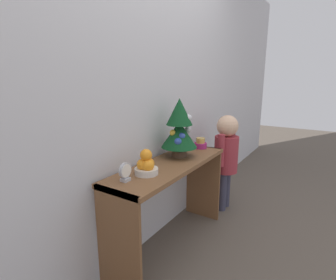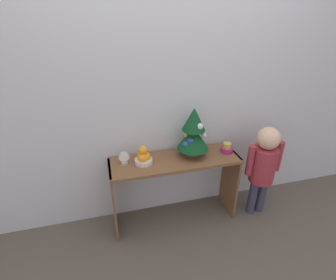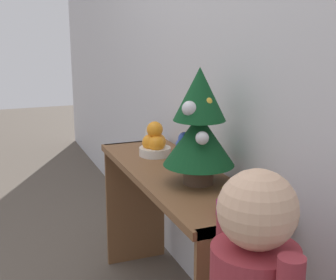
% 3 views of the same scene
% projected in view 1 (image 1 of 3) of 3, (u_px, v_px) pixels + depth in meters
% --- Properties ---
extents(ground_plane, '(12.00, 12.00, 0.00)m').
position_uv_depth(ground_plane, '(191.00, 254.00, 1.95)').
color(ground_plane, brown).
extents(back_wall, '(7.00, 0.05, 2.50)m').
position_uv_depth(back_wall, '(144.00, 82.00, 1.87)').
color(back_wall, silver).
rests_on(back_wall, ground_plane).
extents(console_table, '(1.15, 0.36, 0.68)m').
position_uv_depth(console_table, '(171.00, 183.00, 1.92)').
color(console_table, brown).
rests_on(console_table, ground_plane).
extents(mini_tree, '(0.28, 0.28, 0.45)m').
position_uv_depth(mini_tree, '(179.00, 127.00, 1.99)').
color(mini_tree, '#4C3828').
rests_on(mini_tree, console_table).
extents(fruit_bowl, '(0.15, 0.15, 0.16)m').
position_uv_depth(fruit_bowl, '(146.00, 165.00, 1.65)').
color(fruit_bowl, silver).
rests_on(fruit_bowl, console_table).
extents(singing_bowl, '(0.11, 0.11, 0.09)m').
position_uv_depth(singing_bowl, '(200.00, 144.00, 2.28)').
color(singing_bowl, '#9E2366').
rests_on(singing_bowl, console_table).
extents(desk_clock, '(0.09, 0.04, 0.11)m').
position_uv_depth(desk_clock, '(125.00, 172.00, 1.54)').
color(desk_clock, '#B2B2B7').
rests_on(desk_clock, console_table).
extents(child_figure, '(0.36, 0.23, 0.94)m').
position_uv_depth(child_figure, '(226.00, 152.00, 2.52)').
color(child_figure, '#38384C').
rests_on(child_figure, ground_plane).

